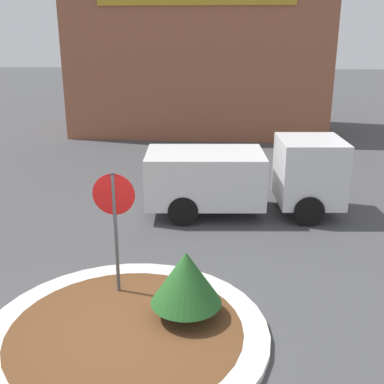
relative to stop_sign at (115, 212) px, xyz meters
name	(u,v)px	position (x,y,z in m)	size (l,w,h in m)	color
ground_plane	(126,336)	(0.41, -1.28, -1.78)	(120.00, 120.00, 0.00)	#474749
traffic_island	(126,333)	(0.41, -1.28, -1.72)	(4.93, 4.93, 0.12)	silver
stop_sign	(115,212)	(0.00, 0.00, 0.00)	(0.79, 0.07, 2.54)	#4C4C51
island_shrub	(186,278)	(1.41, -0.78, -0.89)	(1.26, 1.26, 1.26)	brown
utility_truck	(245,175)	(2.55, 4.79, -0.66)	(5.55, 2.45, 2.15)	silver
storefront_building	(200,58)	(0.43, 16.89, 1.84)	(12.30, 6.07, 7.24)	#93563D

